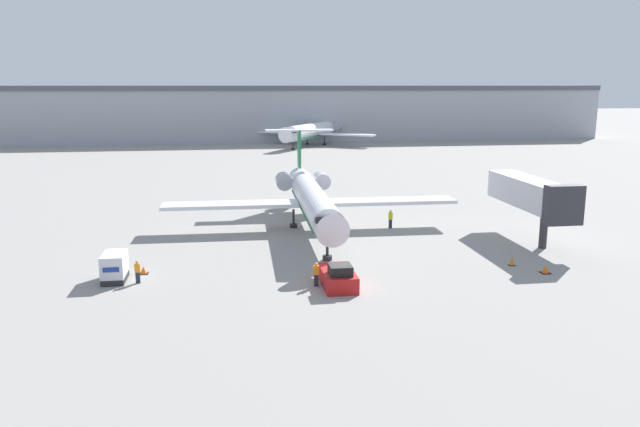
{
  "coord_description": "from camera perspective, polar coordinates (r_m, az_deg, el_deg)",
  "views": [
    {
      "loc": [
        -8.09,
        -42.48,
        14.53
      ],
      "look_at": [
        0.0,
        10.74,
        3.26
      ],
      "focal_mm": 35.0,
      "sensor_mm": 36.0,
      "label": 1
    }
  ],
  "objects": [
    {
      "name": "ground_plane",
      "position": [
        45.62,
        2.04,
        -6.76
      ],
      "size": [
        600.0,
        600.0,
        0.0
      ],
      "primitive_type": "plane",
      "color": "gray"
    },
    {
      "name": "terminal_building",
      "position": [
        162.85,
        -5.86,
        9.12
      ],
      "size": [
        180.0,
        16.8,
        13.97
      ],
      "color": "#9EA3AD",
      "rests_on": "ground"
    },
    {
      "name": "airplane_main",
      "position": [
        62.98,
        -0.81,
        1.52
      ],
      "size": [
        29.77,
        28.58,
        9.16
      ],
      "color": "silver",
      "rests_on": "ground"
    },
    {
      "name": "pushback_tug",
      "position": [
        45.6,
        1.64,
        -5.82
      ],
      "size": [
        2.28,
        4.62,
        1.9
      ],
      "color": "#B21919",
      "rests_on": "ground"
    },
    {
      "name": "luggage_cart",
      "position": [
        49.23,
        -18.28,
        -4.67
      ],
      "size": [
        1.65,
        2.95,
        2.12
      ],
      "color": "#232326",
      "rests_on": "ground"
    },
    {
      "name": "worker_near_tug",
      "position": [
        45.55,
        -0.35,
        -5.51
      ],
      "size": [
        0.4,
        0.25,
        1.81
      ],
      "color": "#232838",
      "rests_on": "ground"
    },
    {
      "name": "worker_by_wing",
      "position": [
        64.03,
        6.46,
        -0.46
      ],
      "size": [
        0.4,
        0.26,
        1.87
      ],
      "color": "#232838",
      "rests_on": "ground"
    },
    {
      "name": "worker_on_apron",
      "position": [
        48.16,
        -16.34,
        -5.09
      ],
      "size": [
        0.4,
        0.24,
        1.74
      ],
      "color": "#232838",
      "rests_on": "ground"
    },
    {
      "name": "traffic_cone_left",
      "position": [
        50.52,
        -15.84,
        -5.01
      ],
      "size": [
        0.7,
        0.7,
        0.62
      ],
      "color": "black",
      "rests_on": "ground"
    },
    {
      "name": "traffic_cone_right",
      "position": [
        53.13,
        17.14,
        -4.16
      ],
      "size": [
        0.51,
        0.51,
        0.79
      ],
      "color": "black",
      "rests_on": "ground"
    },
    {
      "name": "traffic_cone_mid",
      "position": [
        51.84,
        19.92,
        -4.79
      ],
      "size": [
        0.73,
        0.73,
        0.71
      ],
      "color": "black",
      "rests_on": "ground"
    },
    {
      "name": "airplane_parked_far_left",
      "position": [
        149.83,
        -0.52,
        7.62
      ],
      "size": [
        26.99,
        28.98,
        10.39
      ],
      "color": "white",
      "rests_on": "ground"
    },
    {
      "name": "jet_bridge",
      "position": [
        61.0,
        18.8,
        1.68
      ],
      "size": [
        3.2,
        13.0,
        6.19
      ],
      "color": "#2D2D33",
      "rests_on": "ground"
    }
  ]
}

